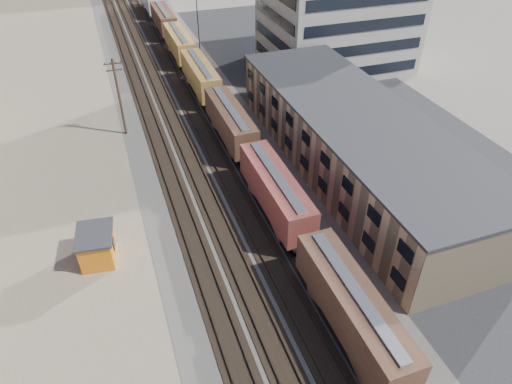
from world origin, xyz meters
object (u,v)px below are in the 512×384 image
object	(u,v)px
freight_train	(214,96)
utility_pole_north	(119,96)
parked_car_blue	(338,89)
maintenance_shed	(97,246)

from	to	relation	value
freight_train	utility_pole_north	bearing A→B (deg)	-174.17
utility_pole_north	parked_car_blue	world-z (taller)	utility_pole_north
maintenance_shed	freight_train	bearing A→B (deg)	53.92
maintenance_shed	utility_pole_north	bearing A→B (deg)	77.66
parked_car_blue	utility_pole_north	bearing A→B (deg)	137.09
utility_pole_north	parked_car_blue	size ratio (longest dim) A/B	1.70
freight_train	maintenance_shed	size ratio (longest dim) A/B	27.13
maintenance_shed	parked_car_blue	xyz separation A→B (m)	(36.42, 23.94, -0.71)
utility_pole_north	maintenance_shed	world-z (taller)	utility_pole_north
maintenance_shed	parked_car_blue	world-z (taller)	maintenance_shed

